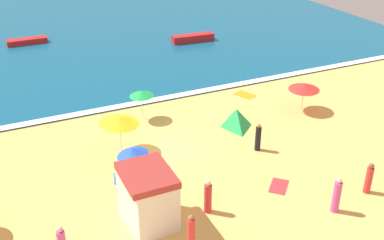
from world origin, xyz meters
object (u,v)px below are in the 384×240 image
at_px(small_boat_0, 193,38).
at_px(small_boat_1, 27,41).
at_px(lifeguard_cabana, 148,197).
at_px(beach_umbrella_0, 132,152).
at_px(beach_umbrella_5, 304,87).
at_px(beach_umbrella_4, 141,93).
at_px(beachgoer_3, 337,196).
at_px(beach_umbrella_1, 119,120).
at_px(beachgoer_2, 369,179).
at_px(beachgoer_0, 191,234).
at_px(beachgoer_6, 258,138).
at_px(beach_tent, 236,117).
at_px(beachgoer_4, 208,197).

distance_m(small_boat_0, small_boat_1, 15.52).
xyz_separation_m(lifeguard_cabana, small_boat_0, (12.81, 22.97, -0.94)).
height_order(beach_umbrella_0, beach_umbrella_5, beach_umbrella_0).
xyz_separation_m(beach_umbrella_4, beachgoer_3, (4.97, -12.68, -0.94)).
bearing_deg(beach_umbrella_0, small_boat_0, 57.69).
bearing_deg(small_boat_0, beach_umbrella_5, -88.43).
distance_m(beach_umbrella_1, beachgoer_2, 13.29).
bearing_deg(lifeguard_cabana, beach_umbrella_0, 82.97).
xyz_separation_m(lifeguard_cabana, beachgoer_0, (0.97, -2.42, -0.52)).
height_order(beach_umbrella_0, small_boat_1, beach_umbrella_0).
relative_size(beachgoer_6, small_boat_1, 0.46).
xyz_separation_m(lifeguard_cabana, beachgoer_3, (8.13, -2.84, -0.53)).
bearing_deg(beach_umbrella_0, beach_umbrella_1, 84.28).
height_order(beach_tent, beachgoer_3, beachgoer_3).
height_order(beach_umbrella_5, beachgoer_3, beach_umbrella_5).
bearing_deg(beachgoer_2, lifeguard_cabana, 167.49).
relative_size(beach_umbrella_0, beachgoer_2, 1.23).
relative_size(lifeguard_cabana, beachgoer_0, 1.49).
bearing_deg(beach_umbrella_1, beach_umbrella_0, -95.72).
relative_size(lifeguard_cabana, beach_tent, 1.13).
bearing_deg(lifeguard_cabana, beachgoer_4, -8.57).
height_order(beach_umbrella_0, beachgoer_6, beach_umbrella_0).
bearing_deg(beach_umbrella_5, small_boat_0, 91.57).
bearing_deg(beach_umbrella_1, small_boat_1, 95.86).
relative_size(beach_umbrella_5, beachgoer_3, 1.58).
distance_m(beach_umbrella_5, beachgoer_4, 12.67).
xyz_separation_m(beach_umbrella_0, beachgoer_2, (10.13, -5.70, -0.95)).
bearing_deg(beach_umbrella_1, lifeguard_cabana, -96.40).
bearing_deg(beach_umbrella_5, beachgoer_2, -106.93).
relative_size(beachgoer_0, small_boat_0, 0.45).
bearing_deg(beachgoer_0, beach_tent, 51.08).
xyz_separation_m(beach_umbrella_1, beach_umbrella_4, (2.42, 3.28, -0.18)).
distance_m(beachgoer_4, small_boat_1, 29.57).
distance_m(beach_umbrella_5, beachgoer_0, 15.26).
bearing_deg(beach_umbrella_1, beach_tent, -0.68).
xyz_separation_m(beach_umbrella_0, beach_umbrella_1, (0.32, 3.19, 0.23)).
height_order(lifeguard_cabana, beachgoer_2, lifeguard_cabana).
xyz_separation_m(beach_tent, beachgoer_3, (-0.02, -9.31, 0.26)).
bearing_deg(small_boat_1, beach_tent, -66.57).
bearing_deg(beach_umbrella_0, beachgoer_4, -58.30).
xyz_separation_m(beach_tent, beachgoer_4, (-5.40, -6.88, 0.21)).
bearing_deg(beach_tent, small_boat_0, 74.21).
distance_m(beach_umbrella_1, beachgoer_4, 7.34).
height_order(beach_umbrella_1, beachgoer_0, beach_umbrella_1).
height_order(beach_umbrella_4, beachgoer_0, beach_umbrella_4).
xyz_separation_m(beachgoer_0, beachgoer_2, (9.57, 0.08, -0.07)).
relative_size(beachgoer_3, small_boat_1, 0.50).
xyz_separation_m(beach_umbrella_5, beachgoer_6, (-5.45, -3.19, -0.94)).
relative_size(lifeguard_cabana, beachgoer_3, 1.49).
height_order(beach_umbrella_0, beach_umbrella_1, beach_umbrella_1).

